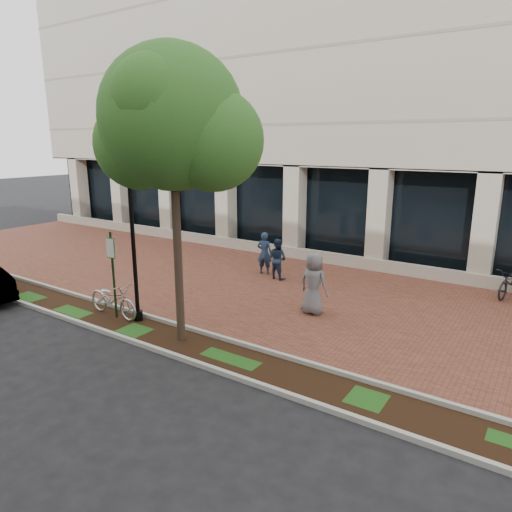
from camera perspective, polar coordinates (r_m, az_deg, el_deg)
The scene contains 13 objects.
ground at distance 16.66m, azimuth 2.51°, elevation -4.27°, with size 120.00×120.00×0.00m, color black.
brick_plaza at distance 16.65m, azimuth 2.51°, elevation -4.25°, with size 40.00×9.00×0.01m, color brown.
planting_strip at distance 12.76m, azimuth -10.06°, elevation -10.38°, with size 40.00×1.50×0.01m, color black.
curb_plaza_side at distance 13.24m, azimuth -7.80°, elevation -9.10°, with size 40.00×0.12×0.12m, color #AAAAA1.
curb_street_side at distance 12.27m, azimuth -12.53°, elevation -11.27°, with size 40.00×0.12×0.12m, color #AAAAA1.
near_office_building at distance 25.80m, azimuth 16.17°, elevation 24.34°, with size 40.00×12.12×16.00m.
parking_sign at distance 14.24m, azimuth -17.53°, elevation -1.05°, with size 0.34×0.07×2.68m.
lamppost at distance 13.66m, azimuth -15.12°, elevation 1.95°, with size 0.36×0.36×4.40m.
street_tree at distance 11.69m, azimuth -10.10°, elevation 15.52°, with size 4.23×3.53×7.57m.
locked_bicycle at distance 14.72m, azimuth -17.42°, elevation -5.17°, with size 0.73×2.10×1.10m, color #BAB9BE.
pedestrian_left at distance 18.43m, azimuth 1.07°, elevation 0.36°, with size 0.63×0.41×1.73m, color navy.
pedestrian_mid at distance 17.82m, azimuth 2.70°, elevation -0.34°, with size 0.78×0.61×1.61m, color #1D2F4A.
pedestrian_right at distance 14.25m, azimuth 7.21°, elevation -3.43°, with size 0.96×0.62×1.96m, color slate.
Camera 1 is at (8.17, -13.53, 5.25)m, focal length 32.00 mm.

